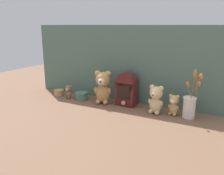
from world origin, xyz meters
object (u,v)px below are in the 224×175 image
object	(u,v)px
flower_vase	(190,105)
teddy_bear_large	(103,86)
teddy_bear_small	(174,104)
teddy_bear_tiny	(69,91)
teddy_bear_medium	(156,99)
vintage_radio	(127,89)
decorative_tin_tall	(82,96)
decorative_tin_short	(59,93)

from	to	relation	value
flower_vase	teddy_bear_large	bearing A→B (deg)	-179.88
teddy_bear_small	teddy_bear_tiny	bearing A→B (deg)	-178.22
teddy_bear_medium	vintage_radio	world-z (taller)	vintage_radio
teddy_bear_medium	teddy_bear_small	xyz separation A→B (m)	(0.13, 0.03, -0.03)
decorative_tin_tall	decorative_tin_short	bearing A→B (deg)	-179.92
flower_vase	decorative_tin_tall	size ratio (longest dim) A/B	3.18
teddy_bear_small	flower_vase	size ratio (longest dim) A/B	0.44
teddy_bear_tiny	flower_vase	world-z (taller)	flower_vase
teddy_bear_tiny	decorative_tin_tall	distance (m)	0.13
teddy_bear_small	teddy_bear_large	bearing A→B (deg)	-179.61
teddy_bear_small	decorative_tin_short	world-z (taller)	teddy_bear_small
teddy_bear_large	teddy_bear_small	distance (m)	0.59
teddy_bear_medium	vintage_radio	size ratio (longest dim) A/B	0.78
decorative_tin_short	teddy_bear_medium	bearing A→B (deg)	-1.13
decorative_tin_short	teddy_bear_tiny	bearing A→B (deg)	-9.09
teddy_bear_tiny	decorative_tin_tall	size ratio (longest dim) A/B	1.11
teddy_bear_medium	decorative_tin_short	world-z (taller)	teddy_bear_medium
vintage_radio	flower_vase	bearing A→B (deg)	-4.65
teddy_bear_small	teddy_bear_medium	bearing A→B (deg)	-168.32
teddy_bear_large	vintage_radio	size ratio (longest dim) A/B	1.01
teddy_bear_medium	flower_vase	size ratio (longest dim) A/B	0.62
flower_vase	decorative_tin_short	bearing A→B (deg)	-179.74
teddy_bear_tiny	decorative_tin_short	size ratio (longest dim) A/B	1.35
decorative_tin_tall	decorative_tin_short	size ratio (longest dim) A/B	1.21
vintage_radio	teddy_bear_tiny	bearing A→B (deg)	-172.81
teddy_bear_tiny	flower_vase	size ratio (longest dim) A/B	0.35
teddy_bear_large	decorative_tin_short	bearing A→B (deg)	-179.53
teddy_bear_small	decorative_tin_tall	world-z (taller)	teddy_bear_small
teddy_bear_small	flower_vase	bearing A→B (deg)	-1.31
teddy_bear_large	teddy_bear_medium	xyz separation A→B (m)	(0.46, -0.02, -0.03)
teddy_bear_medium	teddy_bear_small	size ratio (longest dim) A/B	1.39
teddy_bear_large	teddy_bear_tiny	world-z (taller)	teddy_bear_large
teddy_bear_medium	decorative_tin_tall	size ratio (longest dim) A/B	1.96
vintage_radio	decorative_tin_tall	xyz separation A→B (m)	(-0.41, -0.05, -0.11)
teddy_bear_large	decorative_tin_tall	xyz separation A→B (m)	(-0.21, -0.00, -0.11)
teddy_bear_small	vintage_radio	distance (m)	0.40
teddy_bear_tiny	decorative_tin_short	world-z (taller)	teddy_bear_tiny
teddy_bear_small	decorative_tin_short	bearing A→B (deg)	-179.58
teddy_bear_small	flower_vase	xyz separation A→B (m)	(0.11, -0.00, 0.02)
flower_vase	vintage_radio	bearing A→B (deg)	175.35
decorative_tin_tall	decorative_tin_short	distance (m)	0.26
teddy_bear_large	vintage_radio	xyz separation A→B (m)	(0.20, 0.04, -0.00)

